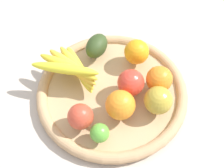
# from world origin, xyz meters

# --- Properties ---
(ground_plane) EXTENTS (2.40, 2.40, 0.00)m
(ground_plane) POSITION_xyz_m (0.00, 0.00, 0.00)
(ground_plane) COLOR #BBADA0
(ground_plane) RESTS_ON ground
(basket) EXTENTS (0.43, 0.43, 0.03)m
(basket) POSITION_xyz_m (0.00, 0.00, 0.02)
(basket) COLOR tan
(basket) RESTS_ON ground_plane
(apple_0) EXTENTS (0.10, 0.10, 0.07)m
(apple_0) POSITION_xyz_m (0.04, 0.04, 0.07)
(apple_0) COLOR red
(apple_0) RESTS_ON basket
(banana_bunch) EXTENTS (0.19, 0.16, 0.08)m
(banana_bunch) POSITION_xyz_m (-0.10, -0.06, 0.07)
(banana_bunch) COLOR yellow
(banana_bunch) RESTS_ON basket
(orange_1) EXTENTS (0.11, 0.11, 0.08)m
(orange_1) POSITION_xyz_m (0.07, -0.03, 0.07)
(orange_1) COLOR orange
(orange_1) RESTS_ON basket
(orange_2) EXTENTS (0.09, 0.09, 0.07)m
(orange_2) POSITION_xyz_m (0.08, 0.10, 0.07)
(orange_2) COLOR orange
(orange_2) RESTS_ON basket
(orange_0) EXTENTS (0.09, 0.09, 0.07)m
(orange_0) POSITION_xyz_m (-0.04, 0.12, 0.07)
(orange_0) COLOR orange
(orange_0) RESTS_ON basket
(avocado) EXTENTS (0.09, 0.11, 0.06)m
(avocado) POSITION_xyz_m (-0.13, 0.05, 0.06)
(avocado) COLOR #2E411D
(avocado) RESTS_ON basket
(apple_1) EXTENTS (0.09, 0.09, 0.07)m
(apple_1) POSITION_xyz_m (0.04, -0.13, 0.07)
(apple_1) COLOR #C4432D
(apple_1) RESTS_ON basket
(apple_2) EXTENTS (0.08, 0.08, 0.07)m
(apple_2) POSITION_xyz_m (0.12, 0.05, 0.07)
(apple_2) COLOR #B19731
(apple_2) RESTS_ON basket
(lime_0) EXTENTS (0.07, 0.07, 0.05)m
(lime_0) POSITION_xyz_m (0.10, -0.12, 0.06)
(lime_0) COLOR #59A535
(lime_0) RESTS_ON basket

